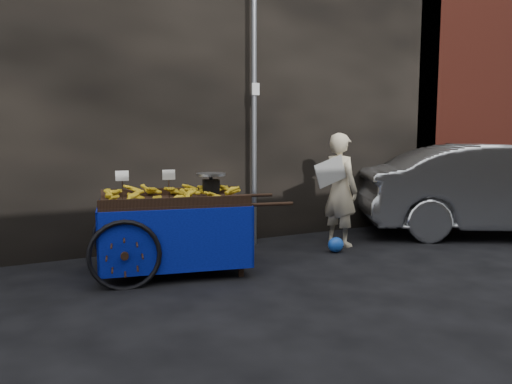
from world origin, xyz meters
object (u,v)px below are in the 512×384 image
plastic_bag (336,245)px  vendor (340,190)px  banana_cart (168,208)px  parked_car (501,190)px

plastic_bag → vendor: bearing=47.9°
vendor → plastic_bag: vendor is taller
banana_cart → plastic_bag: 2.58m
banana_cart → parked_car: size_ratio=0.56×
banana_cart → parked_car: bearing=8.5°
vendor → parked_car: (2.95, -0.60, -0.10)m
plastic_bag → parked_car: bearing=-4.3°
plastic_bag → banana_cart: bearing=176.8°
plastic_bag → parked_car: (3.27, -0.25, 0.66)m
banana_cart → vendor: (2.80, 0.22, 0.06)m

